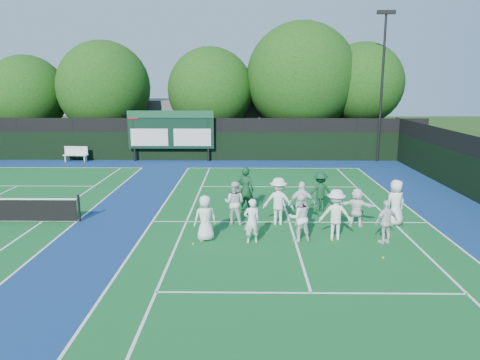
{
  "coord_description": "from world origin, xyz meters",
  "views": [
    {
      "loc": [
        -1.72,
        -16.91,
        5.49
      ],
      "look_at": [
        -2.0,
        3.0,
        1.3
      ],
      "focal_mm": 35.0,
      "sensor_mm": 36.0,
      "label": 1
    }
  ],
  "objects": [
    {
      "name": "tree_e",
      "position": [
        7.26,
        19.58,
        5.2
      ],
      "size": [
        6.19,
        6.19,
        8.46
      ],
      "color": "black",
      "rests_on": "ground"
    },
    {
      "name": "ground",
      "position": [
        0.0,
        0.0,
        0.0
      ],
      "size": [
        120.0,
        120.0,
        0.0
      ],
      "primitive_type": "plane",
      "color": "#1B3B10",
      "rests_on": "ground"
    },
    {
      "name": "coach_right",
      "position": [
        1.45,
        2.67,
        0.87
      ],
      "size": [
        1.19,
        0.78,
        1.73
      ],
      "primitive_type": "imported",
      "rotation": [
        0.0,
        0.0,
        3.27
      ],
      "color": "#103C20",
      "rests_on": "ground"
    },
    {
      "name": "player_front_2",
      "position": [
        0.14,
        -1.2,
        0.85
      ],
      "size": [
        0.95,
        0.82,
        1.71
      ],
      "primitive_type": "imported",
      "rotation": [
        0.0,
        0.0,
        3.37
      ],
      "color": "white",
      "rests_on": "ground"
    },
    {
      "name": "player_back_3",
      "position": [
        2.53,
        0.54,
        0.76
      ],
      "size": [
        1.47,
        0.86,
        1.51
      ],
      "primitive_type": "imported",
      "rotation": [
        0.0,
        0.0,
        2.82
      ],
      "color": "white",
      "rests_on": "ground"
    },
    {
      "name": "player_back_2",
      "position": [
        0.41,
        0.45,
        0.89
      ],
      "size": [
        1.06,
        0.47,
        1.78
      ],
      "primitive_type": "imported",
      "rotation": [
        0.0,
        0.0,
        3.17
      ],
      "color": "white",
      "rests_on": "ground"
    },
    {
      "name": "tennis_ball_0",
      "position": [
        -3.54,
        -1.67,
        0.03
      ],
      "size": [
        0.07,
        0.07,
        0.07
      ],
      "primitive_type": "sphere",
      "color": "#C0D519",
      "rests_on": "ground"
    },
    {
      "name": "player_back_4",
      "position": [
        4.07,
        0.71,
        0.9
      ],
      "size": [
        1.04,
        0.89,
        1.8
      ],
      "primitive_type": "imported",
      "rotation": [
        0.0,
        0.0,
        3.57
      ],
      "color": "white",
      "rests_on": "ground"
    },
    {
      "name": "tree_d",
      "position": [
        2.6,
        19.58,
        5.59
      ],
      "size": [
        8.38,
        8.38,
        9.99
      ],
      "color": "black",
      "rests_on": "ground"
    },
    {
      "name": "back_fence",
      "position": [
        -6.0,
        16.0,
        1.36
      ],
      "size": [
        34.0,
        0.08,
        3.0
      ],
      "color": "black",
      "rests_on": "ground"
    },
    {
      "name": "tree_c",
      "position": [
        -4.35,
        19.58,
        4.69
      ],
      "size": [
        6.53,
        6.53,
        8.12
      ],
      "color": "black",
      "rests_on": "ground"
    },
    {
      "name": "tennis_ball_5",
      "position": [
        1.31,
        -1.22,
        0.03
      ],
      "size": [
        0.07,
        0.07,
        0.07
      ],
      "primitive_type": "sphere",
      "color": "#C0D519",
      "rests_on": "ground"
    },
    {
      "name": "court_apron",
      "position": [
        -6.0,
        1.0,
        0.0
      ],
      "size": [
        34.0,
        32.0,
        0.01
      ],
      "primitive_type": "cube",
      "color": "navy",
      "rests_on": "ground"
    },
    {
      "name": "coach_left",
      "position": [
        -1.75,
        2.59,
        0.97
      ],
      "size": [
        0.83,
        0.7,
        1.95
      ],
      "primitive_type": "imported",
      "rotation": [
        0.0,
        0.0,
        2.75
      ],
      "color": "#103B1E",
      "rests_on": "ground"
    },
    {
      "name": "tree_a",
      "position": [
        -18.55,
        19.58,
        4.35
      ],
      "size": [
        6.05,
        6.05,
        7.54
      ],
      "color": "black",
      "rests_on": "ground"
    },
    {
      "name": "player_back_1",
      "position": [
        -0.47,
        0.77,
        0.93
      ],
      "size": [
        1.27,
        0.82,
        1.86
      ],
      "primitive_type": "imported",
      "rotation": [
        0.0,
        0.0,
        3.03
      ],
      "color": "white",
      "rests_on": "ground"
    },
    {
      "name": "tennis_ball_2",
      "position": [
        2.62,
        -2.88,
        0.03
      ],
      "size": [
        0.07,
        0.07,
        0.07
      ],
      "primitive_type": "sphere",
      "color": "#C0D519",
      "rests_on": "ground"
    },
    {
      "name": "player_front_1",
      "position": [
        -1.53,
        -1.42,
        0.79
      ],
      "size": [
        0.65,
        0.51,
        1.57
      ],
      "primitive_type": "imported",
      "rotation": [
        0.0,
        0.0,
        3.39
      ],
      "color": "white",
      "rests_on": "ground"
    },
    {
      "name": "clubhouse",
      "position": [
        -2.0,
        24.0,
        2.0
      ],
      "size": [
        18.0,
        6.0,
        4.0
      ],
      "primitive_type": "cube",
      "color": "#58585D",
      "rests_on": "ground"
    },
    {
      "name": "tennis_ball_4",
      "position": [
        0.28,
        2.83,
        0.03
      ],
      "size": [
        0.07,
        0.07,
        0.07
      ],
      "primitive_type": "sphere",
      "color": "#C0D519",
      "rests_on": "ground"
    },
    {
      "name": "player_back_0",
      "position": [
        -2.19,
        0.82,
        0.85
      ],
      "size": [
        0.98,
        0.85,
        1.7
      ],
      "primitive_type": "imported",
      "rotation": [
        0.0,
        0.0,
        2.86
      ],
      "color": "silver",
      "rests_on": "ground"
    },
    {
      "name": "light_pole_right",
      "position": [
        7.5,
        15.7,
        6.3
      ],
      "size": [
        1.2,
        0.3,
        10.12
      ],
      "color": "black",
      "rests_on": "ground"
    },
    {
      "name": "tree_b",
      "position": [
        -12.56,
        19.58,
        4.88
      ],
      "size": [
        7.09,
        7.09,
        8.61
      ],
      "color": "black",
      "rests_on": "ground"
    },
    {
      "name": "bench",
      "position": [
        -13.69,
        15.38,
        0.57
      ],
      "size": [
        1.71,
        0.6,
        1.06
      ],
      "color": "silver",
      "rests_on": "ground"
    },
    {
      "name": "player_front_0",
      "position": [
        -3.16,
        -1.19,
        0.81
      ],
      "size": [
        0.92,
        0.76,
        1.63
      ],
      "primitive_type": "imported",
      "rotation": [
        0.0,
        0.0,
        3.48
      ],
      "color": "white",
      "rests_on": "ground"
    },
    {
      "name": "player_front_4",
      "position": [
        3.09,
        -1.42,
        0.77
      ],
      "size": [
        0.98,
        0.7,
        1.54
      ],
      "primitive_type": "imported",
      "rotation": [
        0.0,
        0.0,
        3.54
      ],
      "color": "white",
      "rests_on": "ground"
    },
    {
      "name": "player_front_3",
      "position": [
        1.44,
        -0.99,
        0.91
      ],
      "size": [
        1.26,
        0.84,
        1.81
      ],
      "primitive_type": "imported",
      "rotation": [
        0.0,
        0.0,
        2.99
      ],
      "color": "white",
      "rests_on": "ground"
    },
    {
      "name": "scoreboard",
      "position": [
        -7.01,
        15.59,
        2.19
      ],
      "size": [
        6.0,
        0.21,
        3.55
      ],
      "color": "black",
      "rests_on": "ground"
    },
    {
      "name": "near_court",
      "position": [
        0.0,
        1.0,
        0.01
      ],
      "size": [
        11.05,
        23.85,
        0.01
      ],
      "color": "#125A25",
      "rests_on": "ground"
    }
  ]
}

